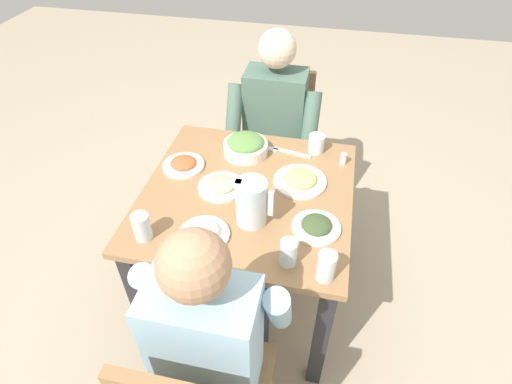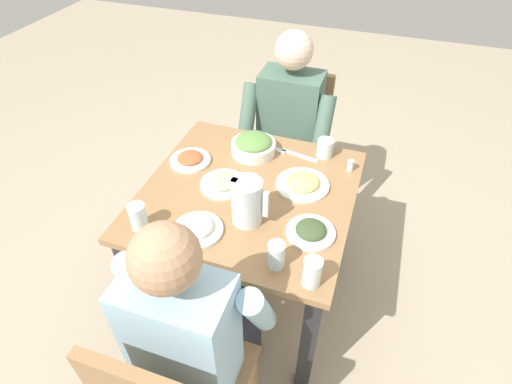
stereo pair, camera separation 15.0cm
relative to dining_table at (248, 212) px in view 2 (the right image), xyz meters
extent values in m
plane|color=tan|center=(0.00, 0.00, -0.59)|extent=(8.00, 8.00, 0.00)
cube|color=#997047|center=(0.00, 0.00, 0.11)|extent=(0.88, 0.88, 0.03)
cube|color=#232328|center=(-0.38, -0.38, -0.25)|extent=(0.06, 0.06, 0.68)
cube|color=#232328|center=(0.38, -0.38, -0.25)|extent=(0.06, 0.06, 0.68)
cube|color=#232328|center=(-0.38, 0.38, -0.25)|extent=(0.06, 0.06, 0.68)
cube|color=#232328|center=(0.38, 0.38, -0.25)|extent=(0.06, 0.06, 0.68)
cube|color=#997047|center=(-0.14, -0.53, -0.38)|extent=(0.04, 0.04, 0.42)
cube|color=#997047|center=(0.20, -0.53, -0.38)|extent=(0.04, 0.04, 0.42)
cube|color=#997047|center=(0.03, -0.70, -0.16)|extent=(0.40, 0.40, 0.03)
cube|color=#997047|center=(0.17, 0.87, -0.38)|extent=(0.04, 0.04, 0.42)
cube|color=#997047|center=(-0.17, 0.87, -0.38)|extent=(0.04, 0.04, 0.42)
cube|color=#997047|center=(0.17, 0.53, -0.38)|extent=(0.04, 0.04, 0.42)
cube|color=#997047|center=(-0.17, 0.53, -0.38)|extent=(0.04, 0.04, 0.42)
cube|color=#997047|center=(0.00, 0.70, -0.16)|extent=(0.40, 0.40, 0.03)
cube|color=#997047|center=(0.00, 0.88, 0.06)|extent=(0.38, 0.04, 0.42)
cube|color=#9EC6E0|center=(0.03, -0.67, 0.10)|extent=(0.32, 0.20, 0.50)
sphere|color=tan|center=(0.03, -0.67, 0.47)|extent=(0.19, 0.19, 0.19)
cylinder|color=#2D3342|center=(-0.06, -0.48, -0.18)|extent=(0.11, 0.38, 0.11)
cylinder|color=#2D3342|center=(-0.06, -0.29, -0.37)|extent=(0.10, 0.10, 0.44)
cylinder|color=#9EC6E0|center=(-0.17, -0.53, 0.12)|extent=(0.08, 0.23, 0.37)
cylinder|color=#2D3342|center=(0.11, -0.48, -0.18)|extent=(0.11, 0.38, 0.11)
cylinder|color=#2D3342|center=(0.11, -0.29, -0.37)|extent=(0.10, 0.10, 0.44)
cylinder|color=#9EC6E0|center=(0.23, -0.53, 0.12)|extent=(0.08, 0.23, 0.37)
cube|color=#4C6B5B|center=(0.00, 0.67, 0.10)|extent=(0.32, 0.20, 0.50)
sphere|color=beige|center=(0.00, 0.67, 0.47)|extent=(0.19, 0.19, 0.19)
cylinder|color=#2D3342|center=(0.09, 0.48, -0.18)|extent=(0.11, 0.38, 0.11)
cylinder|color=#2D3342|center=(0.09, 0.29, -0.37)|extent=(0.10, 0.10, 0.44)
cylinder|color=#4C6B5B|center=(0.20, 0.53, 0.12)|extent=(0.08, 0.23, 0.37)
cylinder|color=#2D3342|center=(-0.08, 0.48, -0.18)|extent=(0.11, 0.38, 0.11)
cylinder|color=#2D3342|center=(-0.08, 0.29, -0.37)|extent=(0.10, 0.10, 0.44)
cylinder|color=#4C6B5B|center=(-0.20, 0.53, 0.12)|extent=(0.08, 0.23, 0.37)
cylinder|color=silver|center=(0.05, -0.16, 0.22)|extent=(0.12, 0.12, 0.19)
cube|color=silver|center=(0.13, -0.16, 0.23)|extent=(0.02, 0.02, 0.11)
cube|color=silver|center=(0.00, -0.16, 0.30)|extent=(0.04, 0.03, 0.02)
cylinder|color=white|center=(-0.07, 0.27, 0.15)|extent=(0.21, 0.21, 0.05)
ellipsoid|color=#608E47|center=(-0.07, 0.27, 0.18)|extent=(0.17, 0.17, 0.06)
cylinder|color=white|center=(0.21, 0.11, 0.13)|extent=(0.23, 0.23, 0.01)
ellipsoid|color=#E0C670|center=(0.21, 0.11, 0.15)|extent=(0.14, 0.14, 0.05)
cylinder|color=white|center=(-0.10, -0.28, 0.13)|extent=(0.19, 0.19, 0.01)
ellipsoid|color=white|center=(-0.10, -0.28, 0.15)|extent=(0.12, 0.12, 0.06)
cylinder|color=white|center=(-0.32, 0.11, 0.13)|extent=(0.19, 0.19, 0.01)
ellipsoid|color=#CC5B33|center=(-0.32, 0.11, 0.14)|extent=(0.12, 0.12, 0.04)
cylinder|color=white|center=(0.31, -0.15, 0.13)|extent=(0.19, 0.19, 0.01)
ellipsoid|color=#3D512D|center=(0.31, -0.15, 0.15)|extent=(0.12, 0.12, 0.04)
cylinder|color=white|center=(-0.11, 0.00, 0.13)|extent=(0.20, 0.20, 0.01)
ellipsoid|color=#B7AD89|center=(-0.11, 0.00, 0.14)|extent=(0.12, 0.12, 0.03)
cylinder|color=silver|center=(-0.32, -0.33, 0.18)|extent=(0.07, 0.07, 0.11)
cylinder|color=silver|center=(0.22, -0.34, 0.17)|extent=(0.06, 0.06, 0.10)
cylinder|color=silver|center=(0.36, -0.37, 0.18)|extent=(0.06, 0.06, 0.11)
cylinder|color=silver|center=(0.25, 0.35, 0.16)|extent=(0.08, 0.08, 0.09)
cylinder|color=white|center=(0.38, 0.28, 0.14)|extent=(0.03, 0.03, 0.04)
cylinder|color=#B2B2B7|center=(0.38, 0.28, 0.17)|extent=(0.03, 0.03, 0.01)
cube|color=silver|center=(-0.01, 0.33, 0.13)|extent=(0.17, 0.06, 0.01)
cube|color=silver|center=(0.15, 0.31, 0.13)|extent=(0.19, 0.05, 0.01)
camera|label=1|loc=(0.31, -1.25, 1.26)|focal=28.66mm
camera|label=2|loc=(0.45, -1.21, 1.26)|focal=28.66mm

